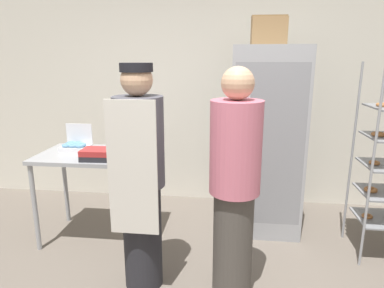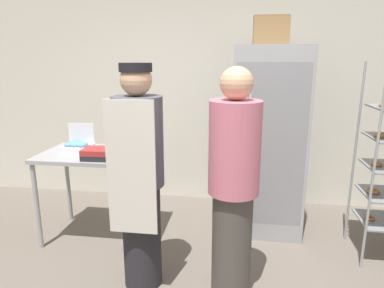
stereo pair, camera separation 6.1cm
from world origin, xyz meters
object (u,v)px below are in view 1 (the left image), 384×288
object	(u,v)px
donut_box	(75,146)
person_baker	(140,177)
blender_pitcher	(130,140)
cardboard_storage_box	(268,31)
binder_stack	(99,154)
person_customer	(235,186)
refrigerator	(265,141)

from	to	relation	value
donut_box	person_baker	bearing A→B (deg)	-41.31
blender_pitcher	cardboard_storage_box	world-z (taller)	cardboard_storage_box
binder_stack	person_customer	bearing A→B (deg)	-23.17
refrigerator	cardboard_storage_box	xyz separation A→B (m)	(-0.02, 0.06, 1.08)
refrigerator	cardboard_storage_box	bearing A→B (deg)	106.80
donut_box	refrigerator	bearing A→B (deg)	11.23
blender_pitcher	person_customer	world-z (taller)	person_customer
refrigerator	person_baker	distance (m)	1.51
cardboard_storage_box	person_baker	distance (m)	1.91
cardboard_storage_box	person_customer	xyz separation A→B (m)	(-0.30, -1.22, -1.14)
donut_box	blender_pitcher	distance (m)	0.57
person_customer	person_baker	bearing A→B (deg)	177.41
binder_stack	person_baker	distance (m)	0.70
binder_stack	cardboard_storage_box	xyz separation A→B (m)	(1.50, 0.70, 1.09)
binder_stack	cardboard_storage_box	size ratio (longest dim) A/B	0.93
refrigerator	binder_stack	xyz separation A→B (m)	(-1.52, -0.64, -0.01)
refrigerator	binder_stack	bearing A→B (deg)	-157.30
blender_pitcher	cardboard_storage_box	size ratio (longest dim) A/B	0.90
binder_stack	person_baker	xyz separation A→B (m)	(0.51, -0.48, -0.03)
blender_pitcher	binder_stack	size ratio (longest dim) A/B	0.96
donut_box	person_baker	world-z (taller)	person_baker
refrigerator	cardboard_storage_box	world-z (taller)	cardboard_storage_box
refrigerator	person_baker	bearing A→B (deg)	-132.17
binder_stack	person_baker	world-z (taller)	person_baker
refrigerator	donut_box	bearing A→B (deg)	-168.77
person_baker	donut_box	bearing A→B (deg)	138.69
donut_box	blender_pitcher	size ratio (longest dim) A/B	0.91
person_baker	person_customer	bearing A→B (deg)	-2.59
refrigerator	person_customer	size ratio (longest dim) A/B	1.10
donut_box	person_baker	xyz separation A→B (m)	(0.85, -0.75, -0.03)
blender_pitcher	refrigerator	bearing A→B (deg)	16.89
blender_pitcher	binder_stack	xyz separation A→B (m)	(-0.21, -0.24, -0.08)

